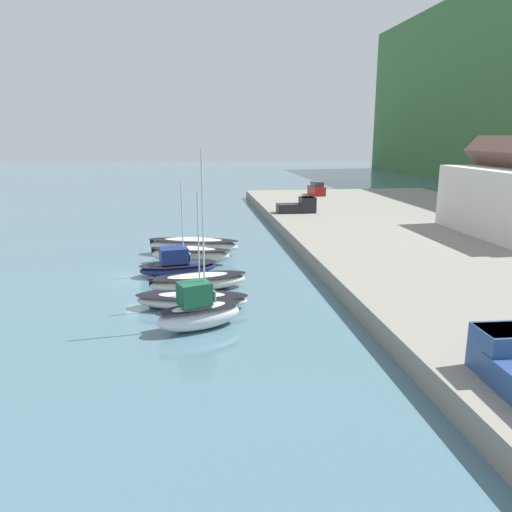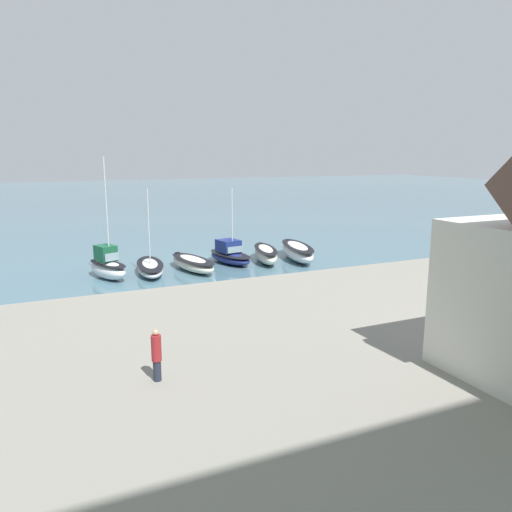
# 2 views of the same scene
# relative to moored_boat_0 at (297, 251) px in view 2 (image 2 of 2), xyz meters

# --- Properties ---
(ground_plane) EXTENTS (320.00, 320.00, 0.00)m
(ground_plane) POSITION_rel_moored_boat_0_xyz_m (7.22, -3.99, -0.84)
(ground_plane) COLOR slate
(quay_promenade) EXTENTS (96.12, 31.65, 1.27)m
(quay_promenade) POSITION_rel_moored_boat_0_xyz_m (7.22, 25.27, -0.21)
(quay_promenade) COLOR gray
(quay_promenade) RESTS_ON ground_plane
(moored_boat_0) EXTENTS (4.38, 8.66, 1.61)m
(moored_boat_0) POSITION_rel_moored_boat_0_xyz_m (0.00, 0.00, 0.00)
(moored_boat_0) COLOR white
(moored_boat_0) RESTS_ON ground_plane
(moored_boat_1) EXTENTS (3.72, 7.15, 1.51)m
(moored_boat_1) POSITION_rel_moored_boat_0_xyz_m (3.30, -0.30, -0.05)
(moored_boat_1) COLOR white
(moored_boat_1) RESTS_ON ground_plane
(moored_boat_2) EXTENTS (3.42, 6.35, 7.15)m
(moored_boat_2) POSITION_rel_moored_boat_0_xyz_m (6.59, -1.32, -0.05)
(moored_boat_2) COLOR navy
(moored_boat_2) RESTS_ON ground_plane
(moored_boat_3) EXTENTS (3.32, 7.23, 1.20)m
(moored_boat_3) POSITION_rel_moored_boat_0_xyz_m (10.73, 0.19, -0.20)
(moored_boat_3) COLOR white
(moored_boat_3) RESTS_ON ground_plane
(moored_boat_4) EXTENTS (3.24, 7.37, 7.36)m
(moored_boat_4) POSITION_rel_moored_boat_0_xyz_m (14.44, -0.26, -0.30)
(moored_boat_4) COLOR silver
(moored_boat_4) RESTS_ON ground_plane
(moored_boat_5) EXTENTS (3.41, 5.30, 9.98)m
(moored_boat_5) POSITION_rel_moored_boat_0_xyz_m (18.03, 0.10, 0.20)
(moored_boat_5) COLOR white
(moored_boat_5) RESTS_ON ground_plane
(person_on_quay) EXTENTS (0.40, 0.40, 2.14)m
(person_on_quay) POSITION_rel_moored_boat_0_xyz_m (19.48, 23.43, 1.53)
(person_on_quay) COLOR #232838
(person_on_quay) RESTS_ON quay_promenade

